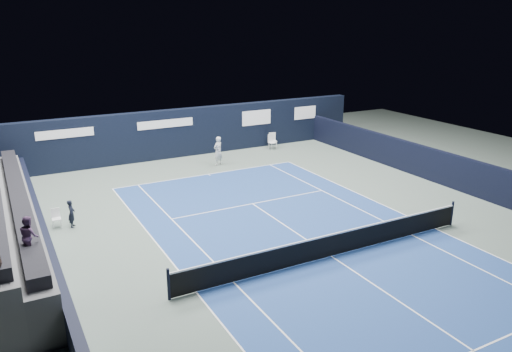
# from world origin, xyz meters

# --- Properties ---
(ground) EXTENTS (48.00, 48.00, 0.00)m
(ground) POSITION_xyz_m (0.00, 2.00, 0.00)
(ground) COLOR #516158
(ground) RESTS_ON ground
(court_surface) EXTENTS (10.97, 23.77, 0.01)m
(court_surface) POSITION_xyz_m (0.00, 0.00, 0.00)
(court_surface) COLOR navy
(court_surface) RESTS_ON ground
(enclosure_wall_right) EXTENTS (0.30, 22.00, 1.80)m
(enclosure_wall_right) POSITION_xyz_m (10.50, 6.00, 0.90)
(enclosure_wall_right) COLOR black
(enclosure_wall_right) RESTS_ON ground
(folding_chair_back_a) EXTENTS (0.52, 0.55, 1.05)m
(folding_chair_back_a) POSITION_xyz_m (6.15, 15.26, 0.70)
(folding_chair_back_a) COLOR white
(folding_chair_back_a) RESTS_ON ground
(folding_chair_back_b) EXTENTS (0.56, 0.55, 1.06)m
(folding_chair_back_b) POSITION_xyz_m (6.44, 15.55, 0.61)
(folding_chair_back_b) COLOR silver
(folding_chair_back_b) RESTS_ON ground
(line_judge_chair) EXTENTS (0.38, 0.37, 0.83)m
(line_judge_chair) POSITION_xyz_m (-8.75, 7.94, 0.47)
(line_judge_chair) COLOR white
(line_judge_chair) RESTS_ON ground
(line_judge) EXTENTS (0.42, 0.51, 1.21)m
(line_judge) POSITION_xyz_m (-8.15, 7.62, 0.61)
(line_judge) COLOR black
(line_judge) RESTS_ON ground
(court_markings) EXTENTS (11.03, 23.83, 0.00)m
(court_markings) POSITION_xyz_m (0.00, 0.00, 0.01)
(court_markings) COLOR white
(court_markings) RESTS_ON court_surface
(tennis_net) EXTENTS (12.90, 0.10, 1.10)m
(tennis_net) POSITION_xyz_m (0.00, 0.00, 0.51)
(tennis_net) COLOR black
(tennis_net) RESTS_ON ground
(back_sponsor_wall) EXTENTS (26.00, 0.63, 3.10)m
(back_sponsor_wall) POSITION_xyz_m (0.01, 16.50, 1.55)
(back_sponsor_wall) COLOR black
(back_sponsor_wall) RESTS_ON ground
(side_barrier_left) EXTENTS (0.33, 22.00, 1.20)m
(side_barrier_left) POSITION_xyz_m (-9.50, 5.97, 0.60)
(side_barrier_left) COLOR black
(side_barrier_left) RESTS_ON ground
(tennis_player) EXTENTS (0.76, 0.94, 1.78)m
(tennis_player) POSITION_xyz_m (1.32, 13.41, 0.89)
(tennis_player) COLOR silver
(tennis_player) RESTS_ON ground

